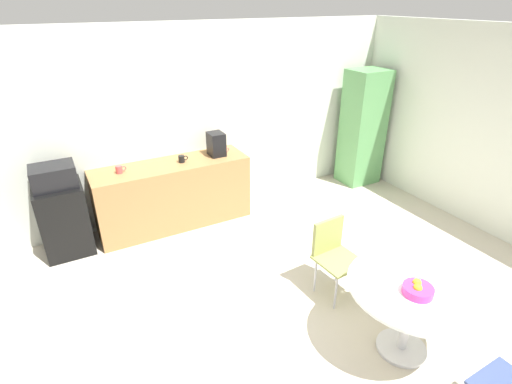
# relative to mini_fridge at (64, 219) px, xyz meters

# --- Properties ---
(ground_plane) EXTENTS (6.00, 6.00, 0.00)m
(ground_plane) POSITION_rel_mini_fridge_xyz_m (2.04, -2.65, -0.44)
(ground_plane) COLOR beige
(wall_back) EXTENTS (6.00, 0.10, 2.60)m
(wall_back) POSITION_rel_mini_fridge_xyz_m (2.04, 0.35, 0.86)
(wall_back) COLOR silver
(wall_back) RESTS_ON ground_plane
(counter_block) EXTENTS (2.04, 0.60, 0.90)m
(counter_block) POSITION_rel_mini_fridge_xyz_m (1.37, 0.00, 0.01)
(counter_block) COLOR #9E7042
(counter_block) RESTS_ON ground_plane
(mini_fridge) EXTENTS (0.54, 0.54, 0.88)m
(mini_fridge) POSITION_rel_mini_fridge_xyz_m (0.00, 0.00, 0.00)
(mini_fridge) COLOR black
(mini_fridge) RESTS_ON ground_plane
(microwave) EXTENTS (0.48, 0.38, 0.26)m
(microwave) POSITION_rel_mini_fridge_xyz_m (0.00, 0.00, 0.57)
(microwave) COLOR black
(microwave) RESTS_ON mini_fridge
(locker_cabinet) EXTENTS (0.60, 0.50, 1.87)m
(locker_cabinet) POSITION_rel_mini_fridge_xyz_m (4.59, -0.10, 0.49)
(locker_cabinet) COLOR #599959
(locker_cabinet) RESTS_ON ground_plane
(round_table) EXTENTS (1.10, 1.10, 0.73)m
(round_table) POSITION_rel_mini_fridge_xyz_m (2.46, -3.11, 0.15)
(round_table) COLOR silver
(round_table) RESTS_ON ground_plane
(chair_olive) EXTENTS (0.45, 0.45, 0.83)m
(chair_olive) POSITION_rel_mini_fridge_xyz_m (2.39, -2.15, 0.08)
(chair_olive) COLOR silver
(chair_olive) RESTS_ON ground_plane
(fruit_bowl) EXTENTS (0.24, 0.24, 0.11)m
(fruit_bowl) POSITION_rel_mini_fridge_xyz_m (2.39, -3.19, 0.33)
(fruit_bowl) COLOR #D8338C
(fruit_bowl) RESTS_ON round_table
(mug_white) EXTENTS (0.13, 0.08, 0.09)m
(mug_white) POSITION_rel_mini_fridge_xyz_m (2.13, -0.01, 0.51)
(mug_white) COLOR #D84C4C
(mug_white) RESTS_ON counter_block
(mug_green) EXTENTS (0.13, 0.08, 0.09)m
(mug_green) POSITION_rel_mini_fridge_xyz_m (0.73, 0.01, 0.51)
(mug_green) COLOR #D84C4C
(mug_green) RESTS_ON counter_block
(mug_red) EXTENTS (0.13, 0.08, 0.09)m
(mug_red) POSITION_rel_mini_fridge_xyz_m (1.52, -0.02, 0.51)
(mug_red) COLOR black
(mug_red) RESTS_ON counter_block
(coffee_maker) EXTENTS (0.20, 0.24, 0.32)m
(coffee_maker) POSITION_rel_mini_fridge_xyz_m (2.03, 0.00, 0.62)
(coffee_maker) COLOR black
(coffee_maker) RESTS_ON counter_block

